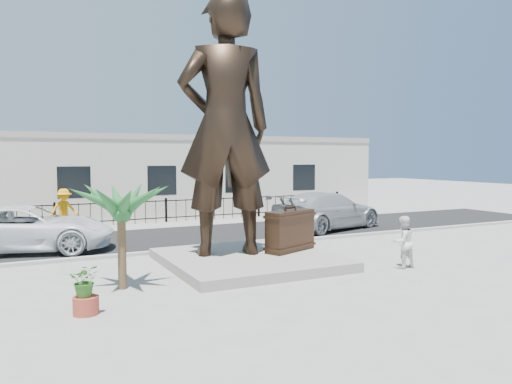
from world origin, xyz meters
TOP-DOWN VIEW (x-y plane):
  - ground at (0.00, 0.00)m, footprint 100.00×100.00m
  - street at (0.00, 8.00)m, footprint 40.00×7.00m
  - curb at (0.00, 4.50)m, footprint 40.00×0.25m
  - far_sidewalk at (0.00, 12.00)m, footprint 40.00×2.50m
  - plinth at (-0.50, 1.50)m, footprint 5.20×5.20m
  - fence at (0.00, 12.80)m, footprint 22.00×0.10m
  - building at (0.00, 17.00)m, footprint 28.00×7.00m
  - statue at (-1.11, 2.02)m, footprint 3.38×2.57m
  - suitcase at (1.07, 1.55)m, footprint 2.03×1.32m
  - tourist at (3.58, -1.11)m, footprint 0.80×0.62m
  - car_white at (-6.85, 7.00)m, footprint 6.59×4.29m
  - car_silver at (6.20, 6.89)m, footprint 6.63×4.15m
  - worker at (-5.17, 11.74)m, footprint 1.40×0.97m
  - palm_tree at (-4.79, 0.25)m, footprint 1.80×1.80m
  - planter at (-5.95, -1.57)m, footprint 0.56×0.56m
  - shrub at (-5.95, -1.57)m, footprint 0.73×0.66m

SIDE VIEW (x-z plane):
  - ground at x=0.00m, z-range 0.00..0.00m
  - palm_tree at x=-4.79m, z-range -1.60..1.60m
  - street at x=0.00m, z-range 0.00..0.01m
  - far_sidewalk at x=0.00m, z-range 0.00..0.02m
  - curb at x=0.00m, z-range 0.00..0.12m
  - plinth at x=-0.50m, z-range 0.00..0.30m
  - planter at x=-5.95m, z-range 0.00..0.40m
  - fence at x=0.00m, z-range 0.00..1.20m
  - shrub at x=-5.95m, z-range 0.40..1.13m
  - tourist at x=3.58m, z-range 0.00..1.64m
  - car_white at x=-6.85m, z-range 0.01..1.70m
  - car_silver at x=6.20m, z-range 0.01..1.80m
  - suitcase at x=1.07m, z-range 0.30..1.67m
  - worker at x=-5.17m, z-range 0.02..2.00m
  - building at x=0.00m, z-range 0.00..4.40m
  - statue at x=-1.11m, z-range 0.30..8.63m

